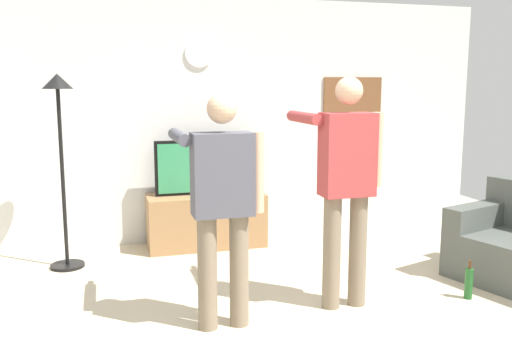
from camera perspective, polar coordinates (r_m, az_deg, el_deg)
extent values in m
cube|color=silver|center=(6.17, -3.87, 5.23)|extent=(6.40, 0.10, 2.70)
cube|color=#997047|center=(5.95, -5.24, -5.29)|extent=(1.26, 0.48, 0.58)
sphere|color=black|center=(5.70, -4.76, -5.62)|extent=(0.04, 0.04, 0.04)
cube|color=black|center=(5.89, -5.41, 0.33)|extent=(1.07, 0.06, 0.59)
cube|color=#338C59|center=(5.85, -5.35, 0.28)|extent=(1.01, 0.01, 0.53)
cylinder|color=white|center=(6.06, -6.01, 12.09)|extent=(0.30, 0.03, 0.30)
cube|color=brown|center=(6.64, 10.07, 7.17)|extent=(0.74, 0.04, 0.55)
cylinder|color=black|center=(5.65, -19.16, -9.44)|extent=(0.32, 0.32, 0.03)
cylinder|color=black|center=(5.45, -19.62, -0.86)|extent=(0.04, 0.04, 1.68)
cone|color=black|center=(5.37, -20.14, 8.75)|extent=(0.28, 0.28, 0.14)
cylinder|color=#7A6B56|center=(3.97, -5.13, -10.72)|extent=(0.14, 0.14, 0.84)
cylinder|color=#7A6B56|center=(4.01, -1.79, -10.44)|extent=(0.14, 0.14, 0.84)
cube|color=#4C4C56|center=(3.81, -3.55, -0.45)|extent=(0.43, 0.22, 0.59)
sphere|color=tan|center=(3.76, -3.61, 6.45)|extent=(0.21, 0.21, 0.21)
cylinder|color=#4C4C56|center=(4.02, -8.08, 3.46)|extent=(0.09, 0.58, 0.09)
cube|color=white|center=(4.33, -8.67, 3.85)|extent=(0.04, 0.12, 0.04)
cylinder|color=tan|center=(3.87, 0.18, -0.24)|extent=(0.09, 0.09, 0.58)
cylinder|color=#7A6B56|center=(4.34, 7.95, -8.57)|extent=(0.14, 0.14, 0.90)
cylinder|color=#7A6B56|center=(4.43, 10.62, -8.26)|extent=(0.14, 0.14, 0.90)
cube|color=#A53838|center=(4.22, 9.57, 1.61)|extent=(0.41, 0.22, 0.64)
sphere|color=tan|center=(4.19, 9.74, 8.20)|extent=(0.21, 0.21, 0.21)
cylinder|color=#A53838|center=(4.36, 5.06, 5.50)|extent=(0.09, 0.58, 0.09)
cube|color=white|center=(4.66, 3.64, 5.74)|extent=(0.04, 0.12, 0.04)
cylinder|color=tan|center=(4.33, 12.55, 2.10)|extent=(0.09, 0.09, 0.58)
cube|color=#4C514C|center=(5.55, 22.43, -4.43)|extent=(0.87, 0.45, 0.22)
cylinder|color=#1E5923|center=(4.90, 21.42, -11.05)|extent=(0.07, 0.07, 0.25)
cylinder|color=#4C2814|center=(4.85, 21.53, -9.24)|extent=(0.02, 0.02, 0.07)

